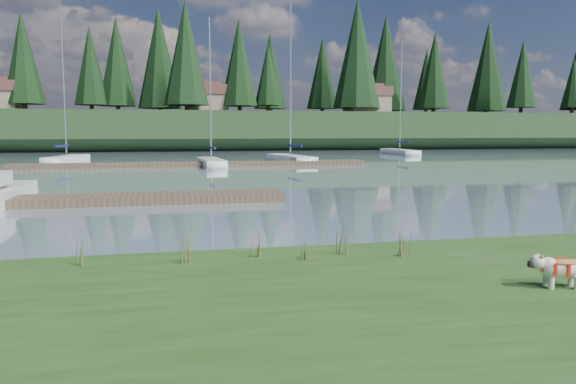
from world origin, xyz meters
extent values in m
plane|color=#849BAE|center=(0.00, 30.00, 0.00)|extent=(200.00, 200.00, 0.00)
cube|color=#274B1B|center=(0.00, -6.00, 0.17)|extent=(60.00, 9.00, 0.35)
cube|color=#1B3017|center=(0.00, 73.00, 2.50)|extent=(200.00, 20.00, 5.00)
cylinder|color=silver|center=(5.06, -5.26, 0.44)|extent=(0.09, 0.09, 0.18)
cylinder|color=silver|center=(5.11, -5.09, 0.44)|extent=(0.09, 0.09, 0.18)
cylinder|color=silver|center=(5.46, -5.18, 0.44)|extent=(0.09, 0.09, 0.18)
ellipsoid|color=silver|center=(5.27, -5.22, 0.64)|extent=(0.66, 0.44, 0.29)
ellipsoid|color=#AB7040|center=(5.27, -5.22, 0.73)|extent=(0.48, 0.38, 0.10)
ellipsoid|color=silver|center=(4.91, -5.13, 0.73)|extent=(0.26, 0.27, 0.21)
cube|color=black|center=(4.82, -5.11, 0.69)|extent=(0.09, 0.12, 0.08)
ellipsoid|color=white|center=(-6.45, 13.21, 0.22)|extent=(1.68, 2.09, 0.70)
cube|color=#4C3D2C|center=(-4.00, 9.00, 0.15)|extent=(16.00, 2.00, 0.30)
cube|color=#4C3D2C|center=(2.00, 30.00, 0.15)|extent=(26.00, 2.20, 0.30)
cube|color=white|center=(-8.16, 37.23, 0.22)|extent=(2.90, 7.27, 0.70)
ellipsoid|color=white|center=(-7.50, 40.71, 0.22)|extent=(1.88, 2.19, 0.70)
cylinder|color=silver|center=(-8.16, 37.23, 6.34)|extent=(0.12, 0.12, 11.09)
cube|color=#19164C|center=(-8.34, 36.28, 1.40)|extent=(0.72, 2.81, 0.20)
cube|color=white|center=(3.12, 29.59, 0.22)|extent=(1.74, 6.41, 0.70)
ellipsoid|color=white|center=(2.97, 32.76, 0.22)|extent=(1.47, 1.80, 0.70)
cylinder|color=silver|center=(3.12, 29.59, 5.80)|extent=(0.12, 0.12, 10.00)
cube|color=#19164C|center=(3.16, 28.72, 1.40)|extent=(0.32, 2.53, 0.20)
cube|color=white|center=(10.20, 34.23, 0.22)|extent=(2.74, 8.18, 0.70)
ellipsoid|color=white|center=(9.74, 38.21, 0.22)|extent=(1.99, 2.38, 0.70)
cylinder|color=silver|center=(10.20, 34.23, 6.97)|extent=(0.12, 0.12, 12.34)
cube|color=#19164C|center=(10.33, 33.14, 1.40)|extent=(0.57, 3.19, 0.20)
cube|color=white|center=(25.47, 46.34, 0.22)|extent=(1.99, 7.79, 0.70)
ellipsoid|color=white|center=(25.59, 50.21, 0.22)|extent=(1.75, 2.16, 0.70)
cylinder|color=silver|center=(25.47, 46.34, 6.57)|extent=(0.12, 0.12, 11.54)
cube|color=#19164C|center=(25.44, 45.28, 1.40)|extent=(0.29, 3.08, 0.20)
cone|color=#475B23|center=(-0.09, -2.41, 0.66)|extent=(0.03, 0.03, 0.62)
cone|color=brown|center=(0.02, -2.48, 0.60)|extent=(0.03, 0.03, 0.50)
cone|color=#475B23|center=(-0.03, -2.38, 0.69)|extent=(0.03, 0.03, 0.68)
cone|color=brown|center=(0.05, -2.44, 0.57)|extent=(0.03, 0.03, 0.43)
cone|color=#475B23|center=(-0.07, -2.49, 0.63)|extent=(0.03, 0.03, 0.56)
cone|color=#475B23|center=(1.17, -2.29, 0.61)|extent=(0.03, 0.03, 0.51)
cone|color=brown|center=(1.28, -2.36, 0.56)|extent=(0.03, 0.03, 0.41)
cone|color=#475B23|center=(1.23, -2.26, 0.63)|extent=(0.03, 0.03, 0.56)
cone|color=brown|center=(1.31, -2.32, 0.53)|extent=(0.03, 0.03, 0.36)
cone|color=#475B23|center=(1.19, -2.37, 0.58)|extent=(0.03, 0.03, 0.46)
cone|color=#475B23|center=(2.75, -2.36, 0.66)|extent=(0.03, 0.03, 0.62)
cone|color=brown|center=(2.86, -2.43, 0.60)|extent=(0.03, 0.03, 0.50)
cone|color=#475B23|center=(2.81, -2.33, 0.69)|extent=(0.03, 0.03, 0.68)
cone|color=brown|center=(2.89, -2.39, 0.57)|extent=(0.03, 0.03, 0.43)
cone|color=#475B23|center=(2.77, -2.44, 0.63)|extent=(0.03, 0.03, 0.56)
cone|color=#475B23|center=(-1.83, -2.22, 0.58)|extent=(0.03, 0.03, 0.46)
cone|color=brown|center=(-1.72, -2.29, 0.53)|extent=(0.03, 0.03, 0.37)
cone|color=#475B23|center=(-1.77, -2.19, 0.60)|extent=(0.03, 0.03, 0.51)
cone|color=brown|center=(-1.69, -2.25, 0.51)|extent=(0.03, 0.03, 0.32)
cone|color=#475B23|center=(-1.81, -2.30, 0.56)|extent=(0.03, 0.03, 0.42)
cone|color=#475B23|center=(1.94, -2.59, 0.55)|extent=(0.03, 0.03, 0.40)
cone|color=brown|center=(2.05, -2.66, 0.51)|extent=(0.03, 0.03, 0.32)
cone|color=#475B23|center=(2.00, -2.56, 0.57)|extent=(0.03, 0.03, 0.43)
cone|color=brown|center=(2.08, -2.62, 0.49)|extent=(0.03, 0.03, 0.28)
cone|color=#475B23|center=(1.96, -2.67, 0.53)|extent=(0.03, 0.03, 0.36)
cone|color=#475B23|center=(3.84, -2.76, 0.68)|extent=(0.03, 0.03, 0.66)
cone|color=brown|center=(3.95, -2.83, 0.61)|extent=(0.03, 0.03, 0.53)
cone|color=#475B23|center=(3.90, -2.73, 0.71)|extent=(0.03, 0.03, 0.72)
cone|color=brown|center=(3.98, -2.79, 0.58)|extent=(0.03, 0.03, 0.46)
cone|color=#475B23|center=(3.86, -2.84, 0.65)|extent=(0.03, 0.03, 0.59)
cube|color=#33281C|center=(0.00, -1.60, 0.07)|extent=(60.00, 0.50, 0.14)
cylinder|color=#382619|center=(-10.00, 72.00, 5.90)|extent=(0.60, 0.60, 1.80)
cone|color=black|center=(-10.00, 72.00, 11.75)|extent=(4.84, 4.84, 11.00)
cylinder|color=#382619|center=(3.00, 66.00, 5.90)|extent=(0.60, 0.60, 1.80)
cone|color=black|center=(3.00, 66.00, 13.10)|extent=(6.16, 6.16, 14.00)
cylinder|color=#382619|center=(15.00, 70.00, 5.90)|extent=(0.60, 0.60, 1.80)
cone|color=black|center=(15.00, 70.00, 10.85)|extent=(3.96, 3.96, 9.00)
cylinder|color=#382619|center=(28.00, 68.00, 5.90)|extent=(0.60, 0.60, 1.80)
cone|color=black|center=(28.00, 68.00, 14.00)|extent=(7.04, 7.04, 16.00)
cylinder|color=#382619|center=(42.00, 71.00, 5.90)|extent=(0.60, 0.60, 1.80)
cone|color=black|center=(42.00, 71.00, 12.20)|extent=(5.28, 5.28, 12.00)
cylinder|color=#382619|center=(55.00, 67.00, 5.90)|extent=(0.60, 0.60, 1.80)
cone|color=black|center=(55.00, 67.00, 11.52)|extent=(4.62, 4.62, 10.50)
cube|color=gray|center=(6.00, 71.00, 6.40)|extent=(6.00, 5.00, 2.80)
cube|color=brown|center=(6.00, 71.00, 8.50)|extent=(6.30, 5.30, 1.40)
cube|color=brown|center=(6.00, 71.00, 9.30)|extent=(4.20, 3.60, 0.70)
cube|color=gray|center=(30.00, 69.00, 6.40)|extent=(6.00, 5.00, 2.80)
cube|color=brown|center=(30.00, 69.00, 8.50)|extent=(6.30, 5.30, 1.40)
cube|color=brown|center=(30.00, 69.00, 9.30)|extent=(4.20, 3.60, 0.70)
camera|label=1|loc=(-0.39, -12.16, 2.63)|focal=35.00mm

